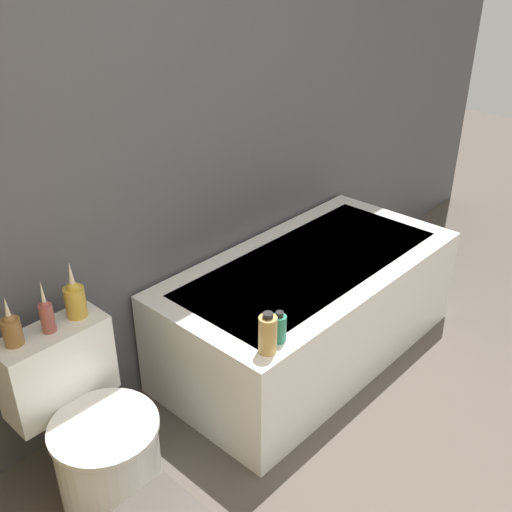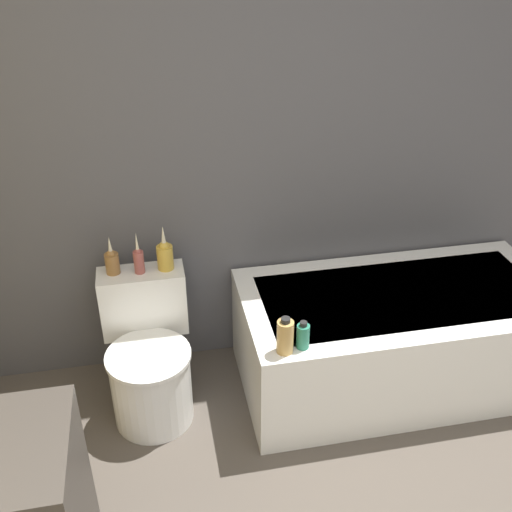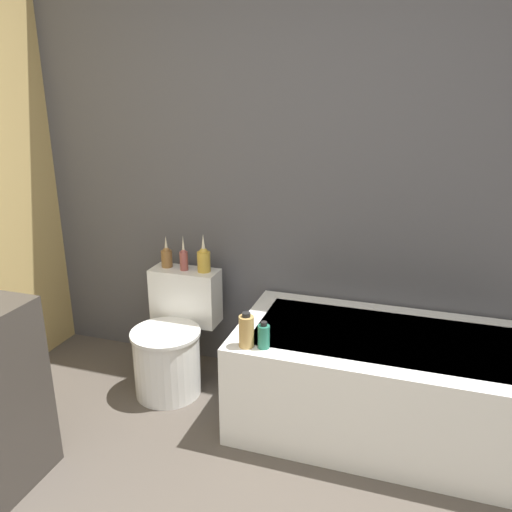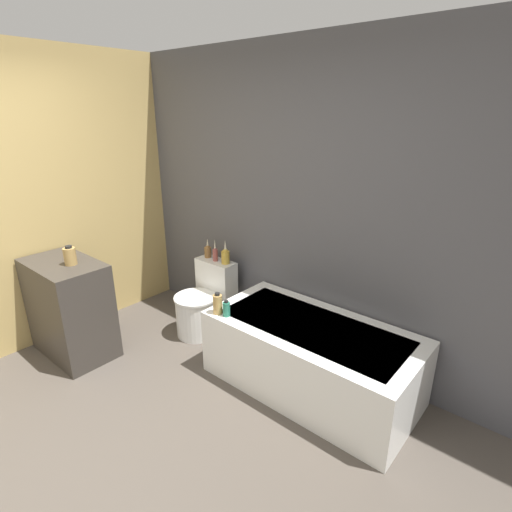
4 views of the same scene
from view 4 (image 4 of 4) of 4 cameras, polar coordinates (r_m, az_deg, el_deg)
ground_plane at (r=3.01m, az=-26.70°, el=-26.01°), size 12.00×12.00×0.00m
wall_back_tiled at (r=3.52m, az=2.65°, el=7.57°), size 6.40×0.06×2.60m
wall_left_painted at (r=4.02m, az=-28.68°, el=6.73°), size 0.06×6.40×2.60m
bathtub at (r=3.21m, az=7.81°, el=-14.02°), size 1.60×0.79×0.55m
toilet at (r=3.94m, az=-7.67°, el=-6.73°), size 0.42×0.58×0.68m
vanity_counter at (r=3.88m, az=-25.02°, el=-6.77°), size 0.77×0.46×0.86m
soap_bottle_glass at (r=3.61m, az=-25.04°, el=0.01°), size 0.10×0.10×0.16m
vase_gold at (r=3.98m, az=-6.90°, el=0.75°), size 0.07×0.07×0.20m
vase_silver at (r=3.88m, az=-5.85°, el=0.33°), size 0.05×0.05×0.22m
vase_bronze at (r=3.80m, az=-4.39°, el=0.06°), size 0.08×0.08×0.23m
shampoo_bottle_tall at (r=3.19m, az=-5.51°, el=-6.83°), size 0.07×0.07×0.18m
shampoo_bottle_short at (r=3.15m, az=-4.25°, el=-7.55°), size 0.06×0.06×0.14m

